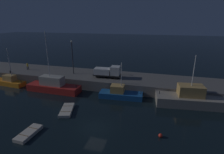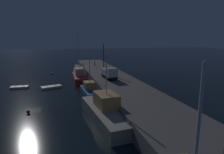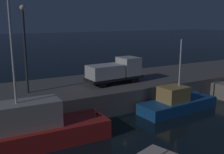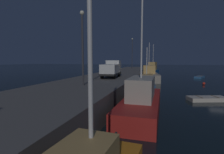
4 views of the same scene
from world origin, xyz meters
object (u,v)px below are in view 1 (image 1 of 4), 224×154
at_px(lamp_post_west, 72,54).
at_px(utility_truck, 108,72).
at_px(fishing_boat_orange, 193,99).
at_px(mooring_buoy_near, 160,136).
at_px(bollard_central, 10,72).
at_px(rowboat_white_mid, 29,133).
at_px(bollard_west, 178,87).
at_px(fishing_trawler_green, 53,86).
at_px(dockworker, 28,66).
at_px(fishing_boat_white, 120,93).
at_px(fishing_trawler_red, 9,81).
at_px(dinghy_red_small, 67,110).

relative_size(lamp_post_west, utility_truck, 1.25).
xyz_separation_m(fishing_boat_orange, mooring_buoy_near, (-4.95, -10.25, -0.86)).
bearing_deg(lamp_post_west, mooring_buoy_near, -38.32).
distance_m(utility_truck, bollard_central, 22.32).
bearing_deg(utility_truck, fishing_boat_orange, -14.98).
xyz_separation_m(rowboat_white_mid, bollard_west, (18.06, 15.64, 2.04)).
height_order(fishing_boat_orange, rowboat_white_mid, fishing_boat_orange).
height_order(fishing_trawler_green, dockworker, fishing_trawler_green).
bearing_deg(bollard_central, mooring_buoy_near, -19.40).
relative_size(fishing_boat_white, mooring_buoy_near, 15.86).
distance_m(rowboat_white_mid, utility_truck, 19.13).
xyz_separation_m(dockworker, bollard_west, (33.78, -3.23, -0.71)).
relative_size(utility_truck, bollard_west, 11.13).
distance_m(rowboat_white_mid, dockworker, 24.72).
distance_m(fishing_trawler_red, fishing_boat_orange, 36.71).
bearing_deg(bollard_central, fishing_trawler_green, -11.11).
bearing_deg(utility_truck, dinghy_red_small, -104.10).
distance_m(rowboat_white_mid, bollard_west, 23.98).
bearing_deg(dockworker, mooring_buoy_near, -25.76).
distance_m(lamp_post_west, bollard_central, 14.88).
distance_m(fishing_trawler_red, mooring_buoy_near, 33.19).
relative_size(fishing_trawler_green, dockworker, 6.69).
distance_m(fishing_boat_orange, lamp_post_west, 25.13).
height_order(fishing_trawler_green, lamp_post_west, fishing_trawler_green).
bearing_deg(mooring_buoy_near, dockworker, 154.24).
relative_size(fishing_trawler_red, mooring_buoy_near, 16.28).
height_order(fishing_trawler_red, rowboat_white_mid, fishing_trawler_red).
relative_size(fishing_boat_white, fishing_trawler_green, 0.68).
height_order(fishing_boat_orange, fishing_trawler_green, fishing_trawler_green).
height_order(rowboat_white_mid, lamp_post_west, lamp_post_west).
xyz_separation_m(fishing_boat_orange, lamp_post_west, (-24.10, 4.88, 5.18)).
height_order(rowboat_white_mid, dockworker, dockworker).
distance_m(dockworker, bollard_central, 3.95).
xyz_separation_m(rowboat_white_mid, dinghy_red_small, (1.54, 6.46, -0.00)).
distance_m(fishing_boat_white, bollard_central, 25.91).
relative_size(fishing_trawler_red, lamp_post_west, 1.11).
relative_size(dinghy_red_small, bollard_central, 7.98).
bearing_deg(fishing_trawler_red, bollard_west, 3.56).
height_order(fishing_boat_white, fishing_boat_orange, fishing_boat_orange).
distance_m(rowboat_white_mid, bollard_central, 23.52).
distance_m(fishing_boat_white, fishing_boat_orange, 12.20).
xyz_separation_m(fishing_boat_orange, utility_truck, (-15.88, 4.25, 2.14)).
bearing_deg(bollard_central, bollard_west, 0.27).
relative_size(fishing_boat_orange, utility_truck, 2.16).
bearing_deg(bollard_west, lamp_post_west, 171.30).
bearing_deg(bollard_west, dockworker, 174.53).
bearing_deg(utility_truck, fishing_boat_white, -51.94).
distance_m(fishing_trawler_green, bollard_central, 12.85).
bearing_deg(mooring_buoy_near, rowboat_white_mid, -166.05).
relative_size(rowboat_white_mid, bollard_west, 6.74).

